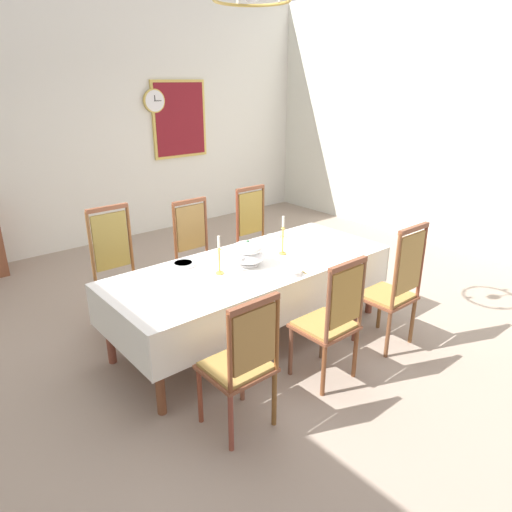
# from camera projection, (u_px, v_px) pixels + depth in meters

# --- Properties ---
(ground) EXTENTS (7.55, 6.72, 0.04)m
(ground) POSITION_uv_depth(u_px,v_px,m) (240.00, 329.00, 4.63)
(ground) COLOR gray
(back_wall) EXTENTS (7.55, 0.08, 3.54)m
(back_wall) POSITION_uv_depth(u_px,v_px,m) (86.00, 120.00, 6.42)
(back_wall) COLOR silver
(back_wall) RESTS_ON ground
(right_wall) EXTENTS (0.08, 6.72, 3.54)m
(right_wall) POSITION_uv_depth(u_px,v_px,m) (460.00, 121.00, 6.29)
(right_wall) COLOR silver
(right_wall) RESTS_ON ground
(dining_table) EXTENTS (2.66, 1.06, 0.73)m
(dining_table) POSITION_uv_depth(u_px,v_px,m) (253.00, 271.00, 4.25)
(dining_table) COLOR brown
(dining_table) RESTS_ON ground
(tablecloth) EXTENTS (2.68, 1.08, 0.37)m
(tablecloth) POSITION_uv_depth(u_px,v_px,m) (253.00, 273.00, 4.25)
(tablecloth) COLOR white
(tablecloth) RESTS_ON dining_table
(chair_south_a) EXTENTS (0.44, 0.42, 1.04)m
(chair_south_a) POSITION_uv_depth(u_px,v_px,m) (242.00, 362.00, 3.10)
(chair_south_a) COLOR brown
(chair_south_a) RESTS_ON ground
(chair_north_a) EXTENTS (0.44, 0.42, 1.21)m
(chair_north_a) POSITION_uv_depth(u_px,v_px,m) (119.00, 271.00, 4.42)
(chair_north_a) COLOR brown
(chair_north_a) RESTS_ON ground
(chair_south_b) EXTENTS (0.44, 0.42, 1.07)m
(chair_south_b) POSITION_uv_depth(u_px,v_px,m) (331.00, 319.00, 3.63)
(chair_south_b) COLOR brown
(chair_south_b) RESTS_ON ground
(chair_north_b) EXTENTS (0.44, 0.42, 1.13)m
(chair_north_b) POSITION_uv_depth(u_px,v_px,m) (198.00, 253.00, 4.96)
(chair_north_b) COLOR brown
(chair_north_b) RESTS_ON ground
(chair_south_c) EXTENTS (0.44, 0.42, 1.17)m
(chair_south_c) POSITION_uv_depth(u_px,v_px,m) (394.00, 287.00, 4.11)
(chair_south_c) COLOR brown
(chair_south_c) RESTS_ON ground
(chair_north_c) EXTENTS (0.44, 0.42, 1.15)m
(chair_north_c) POSITION_uv_depth(u_px,v_px,m) (257.00, 236.00, 5.46)
(chair_north_c) COLOR brown
(chair_north_c) RESTS_ON ground
(soup_tureen) EXTENTS (0.30, 0.30, 0.24)m
(soup_tureen) POSITION_uv_depth(u_px,v_px,m) (248.00, 253.00, 4.15)
(soup_tureen) COLOR white
(soup_tureen) RESTS_ON tablecloth
(candlestick_west) EXTENTS (0.07, 0.07, 0.34)m
(candlestick_west) POSITION_uv_depth(u_px,v_px,m) (219.00, 259.00, 3.95)
(candlestick_west) COLOR gold
(candlestick_west) RESTS_ON tablecloth
(candlestick_east) EXTENTS (0.07, 0.07, 0.38)m
(candlestick_east) POSITION_uv_depth(u_px,v_px,m) (283.00, 239.00, 4.39)
(candlestick_east) COLOR gold
(candlestick_east) RESTS_ON tablecloth
(bowl_near_left) EXTENTS (0.14, 0.14, 0.03)m
(bowl_near_left) POSITION_uv_depth(u_px,v_px,m) (273.00, 236.00, 4.90)
(bowl_near_left) COLOR white
(bowl_near_left) RESTS_ON tablecloth
(bowl_near_right) EXTENTS (0.17, 0.17, 0.04)m
(bowl_near_right) POSITION_uv_depth(u_px,v_px,m) (292.00, 272.00, 3.98)
(bowl_near_right) COLOR white
(bowl_near_right) RESTS_ON tablecloth
(bowl_far_left) EXTENTS (0.20, 0.20, 0.04)m
(bowl_far_left) POSITION_uv_depth(u_px,v_px,m) (183.00, 264.00, 4.16)
(bowl_far_left) COLOR white
(bowl_far_left) RESTS_ON tablecloth
(spoon_primary) EXTENTS (0.03, 0.18, 0.01)m
(spoon_primary) POSITION_uv_depth(u_px,v_px,m) (279.00, 235.00, 4.98)
(spoon_primary) COLOR gold
(spoon_primary) RESTS_ON tablecloth
(spoon_secondary) EXTENTS (0.06, 0.17, 0.01)m
(spoon_secondary) POSITION_uv_depth(u_px,v_px,m) (300.00, 269.00, 4.08)
(spoon_secondary) COLOR gold
(spoon_secondary) RESTS_ON tablecloth
(mounted_clock) EXTENTS (0.34, 0.06, 0.34)m
(mounted_clock) POSITION_uv_depth(u_px,v_px,m) (154.00, 101.00, 6.91)
(mounted_clock) COLOR #D1B251
(framed_painting) EXTENTS (0.94, 0.05, 1.17)m
(framed_painting) POSITION_uv_depth(u_px,v_px,m) (180.00, 119.00, 7.27)
(framed_painting) COLOR #D1B251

